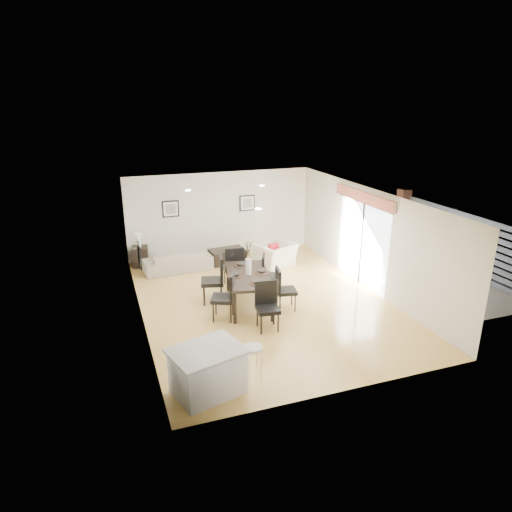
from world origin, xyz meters
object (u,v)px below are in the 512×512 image
object	(u,v)px
dining_chair_efar	(268,272)
side_table	(140,257)
dining_chair_wnear	(227,294)
armchair	(275,255)
dining_chair_enear	(283,287)
coffee_table	(227,256)
sofa	(178,261)
dining_chair_head	(267,303)
dining_chair_foot	(234,265)
dining_chair_wfar	(216,277)
kitchen_island	(207,371)
bar_stool	(253,352)
dining_table	(249,278)

from	to	relation	value
dining_chair_efar	side_table	bearing A→B (deg)	65.43
dining_chair_wnear	armchair	bearing A→B (deg)	164.07
dining_chair_enear	coffee_table	xyz separation A→B (m)	(-0.34, 3.67, -0.37)
sofa	dining_chair_enear	world-z (taller)	dining_chair_enear
dining_chair_head	dining_chair_foot	bearing A→B (deg)	97.32
sofa	side_table	xyz separation A→B (m)	(-1.01, 0.75, 0.02)
dining_chair_wfar	coffee_table	distance (m)	2.96
side_table	kitchen_island	xyz separation A→B (m)	(0.42, -6.89, 0.12)
armchair	bar_stool	world-z (taller)	bar_stool
dining_chair_foot	bar_stool	world-z (taller)	dining_chair_foot
dining_chair_wnear	dining_chair_efar	xyz separation A→B (m)	(1.41, 1.07, -0.05)
dining_chair_enear	dining_chair_foot	xyz separation A→B (m)	(-0.72, 1.70, 0.06)
sofa	dining_chair_wfar	distance (m)	2.61
dining_chair_head	kitchen_island	size ratio (longest dim) A/B	0.77
bar_stool	sofa	bearing A→B (deg)	92.38
dining_chair_wnear	dining_chair_enear	bearing A→B (deg)	115.43
dining_chair_efar	dining_chair_head	world-z (taller)	dining_chair_head
dining_chair_wfar	dining_chair_head	bearing A→B (deg)	36.42
armchair	coffee_table	bearing A→B (deg)	-55.49
dining_chair_efar	bar_stool	xyz separation A→B (m)	(-1.68, -3.67, 0.05)
dining_chair_wnear	bar_stool	size ratio (longest dim) A/B	1.53
sofa	armchair	world-z (taller)	armchair
coffee_table	dining_chair_enear	bearing A→B (deg)	-90.00
dining_chair_enear	coffee_table	size ratio (longest dim) A/B	0.98
dining_chair_foot	sofa	bearing A→B (deg)	-49.14
dining_chair_head	bar_stool	size ratio (longest dim) A/B	1.46
dining_chair_efar	bar_stool	world-z (taller)	dining_chair_efar
dining_chair_efar	dining_chair_foot	size ratio (longest dim) A/B	0.91
dining_chair_efar	dining_chair_foot	distance (m)	1.00
dining_chair_wfar	bar_stool	world-z (taller)	dining_chair_wfar
dining_chair_foot	dining_chair_wnear	bearing A→B (deg)	75.02
dining_chair_foot	side_table	bearing A→B (deg)	-42.18
dining_table	dining_chair_efar	size ratio (longest dim) A/B	2.02
dining_chair_wfar	dining_chair_foot	distance (m)	1.01
armchair	coffee_table	world-z (taller)	armchair
dining_table	dining_chair_wnear	world-z (taller)	dining_chair_wnear
dining_chair_wfar	dining_chair_wnear	bearing A→B (deg)	13.32
dining_chair_wnear	side_table	size ratio (longest dim) A/B	1.84
sofa	dining_chair_enear	bearing A→B (deg)	113.96
dining_chair_foot	coffee_table	world-z (taller)	dining_chair_foot
coffee_table	kitchen_island	world-z (taller)	kitchen_island
dining_chair_wnear	kitchen_island	size ratio (longest dim) A/B	0.81
sofa	bar_stool	distance (m)	6.15
sofa	dining_chair_wnear	distance (m)	3.59
dining_chair_wfar	bar_stool	bearing A→B (deg)	9.57
dining_chair_wnear	dining_chair_enear	xyz separation A→B (m)	(1.41, 0.06, -0.05)
armchair	coffee_table	xyz separation A→B (m)	(-1.29, 0.83, -0.15)
dining_chair_wfar	dining_chair_efar	world-z (taller)	dining_chair_wfar
dining_chair_foot	dining_chair_head	bearing A→B (deg)	97.00
armchair	coffee_table	distance (m)	1.54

